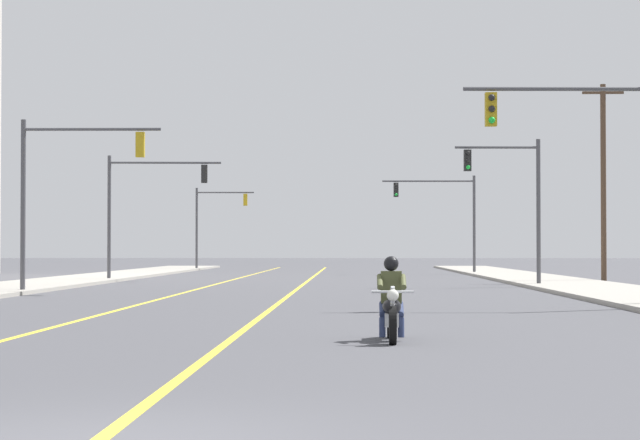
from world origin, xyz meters
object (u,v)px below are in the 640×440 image
object	(u,v)px
traffic_signal_near_right	(594,154)
traffic_signal_near_left	(63,178)
traffic_signal_mid_right	(515,191)
traffic_signal_far_left	(213,216)
traffic_signal_mid_left	(142,197)
utility_pole_right_far	(603,179)
motorcycle_with_rider	(391,307)
traffic_signal_far_right	(447,208)

from	to	relation	value
traffic_signal_near_right	traffic_signal_near_left	distance (m)	19.85
traffic_signal_near_left	traffic_signal_mid_right	world-z (taller)	same
traffic_signal_far_left	traffic_signal_mid_left	bearing A→B (deg)	-89.86
traffic_signal_near_left	utility_pole_right_far	world-z (taller)	utility_pole_right_far
motorcycle_with_rider	traffic_signal_near_right	size ratio (longest dim) A/B	0.35
traffic_signal_near_right	traffic_signal_mid_right	bearing A→B (deg)	88.67
traffic_signal_near_right	traffic_signal_far_left	size ratio (longest dim) A/B	1.00
traffic_signal_mid_left	utility_pole_right_far	bearing A→B (deg)	-5.62
traffic_signal_mid_left	traffic_signal_far_right	size ratio (longest dim) A/B	1.00
traffic_signal_near_right	traffic_signal_far_right	size ratio (longest dim) A/B	1.00
traffic_signal_far_right	traffic_signal_far_left	xyz separation A→B (m)	(-16.45, 15.24, -0.09)
traffic_signal_far_left	utility_pole_right_far	distance (m)	41.03
traffic_signal_near_right	traffic_signal_far_left	xyz separation A→B (m)	(-16.85, 59.93, -0.04)
motorcycle_with_rider	utility_pole_right_far	size ratio (longest dim) A/B	0.23
traffic_signal_mid_right	traffic_signal_far_left	size ratio (longest dim) A/B	1.00
traffic_signal_mid_right	traffic_signal_far_right	world-z (taller)	same
traffic_signal_mid_left	utility_pole_right_far	world-z (taller)	utility_pole_right_far
traffic_signal_near_right	traffic_signal_near_left	bearing A→B (deg)	147.40
utility_pole_right_far	traffic_signal_near_right	bearing A→B (deg)	-102.12
traffic_signal_near_left	traffic_signal_mid_right	distance (m)	19.04
traffic_signal_near_right	traffic_signal_near_left	xyz separation A→B (m)	(-16.72, 10.69, 0.00)
traffic_signal_near_left	traffic_signal_far_left	xyz separation A→B (m)	(-0.13, 49.23, -0.04)
traffic_signal_near_right	motorcycle_with_rider	bearing A→B (deg)	-116.43
traffic_signal_far_right	traffic_signal_far_left	world-z (taller)	same
traffic_signal_far_left	traffic_signal_mid_right	bearing A→B (deg)	-67.13
utility_pole_right_far	motorcycle_with_rider	bearing A→B (deg)	-106.87
traffic_signal_near_left	traffic_signal_mid_left	distance (m)	17.01
traffic_signal_mid_left	traffic_signal_far_left	world-z (taller)	same
traffic_signal_far_left	traffic_signal_far_right	bearing A→B (deg)	-42.82
traffic_signal_mid_right	traffic_signal_mid_left	bearing A→B (deg)	153.02
traffic_signal_far_right	traffic_signal_far_left	bearing A→B (deg)	137.18
motorcycle_with_rider	traffic_signal_near_left	distance (m)	25.12
traffic_signal_near_right	traffic_signal_far_left	distance (m)	62.25
traffic_signal_mid_left	traffic_signal_far_right	distance (m)	23.59
traffic_signal_mid_right	traffic_signal_far_right	distance (m)	25.76
traffic_signal_near_right	utility_pole_right_far	xyz separation A→B (m)	(5.48, 25.52, 0.78)
traffic_signal_far_right	traffic_signal_near_right	bearing A→B (deg)	-89.49
traffic_signal_near_right	traffic_signal_near_left	size ratio (longest dim) A/B	1.00
traffic_signal_near_left	traffic_signal_mid_left	size ratio (longest dim) A/B	1.00
motorcycle_with_rider	traffic_signal_far_left	size ratio (longest dim) A/B	0.35
traffic_signal_far_right	utility_pole_right_far	bearing A→B (deg)	-72.95
traffic_signal_mid_right	traffic_signal_far_right	bearing A→B (deg)	91.87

